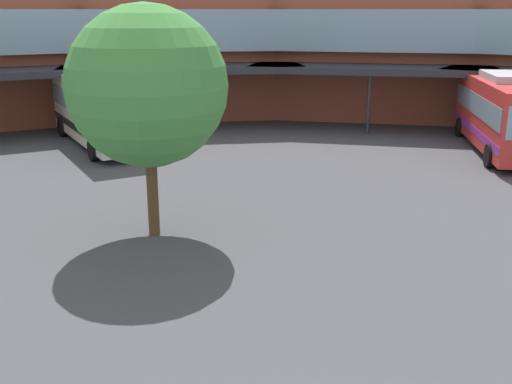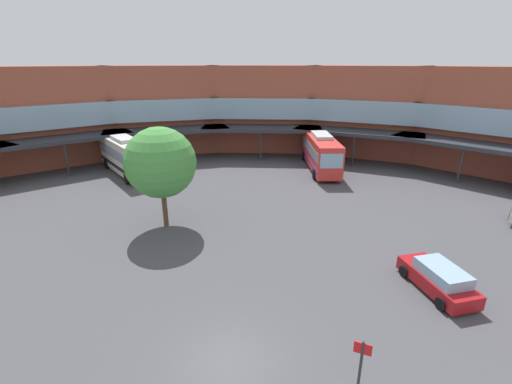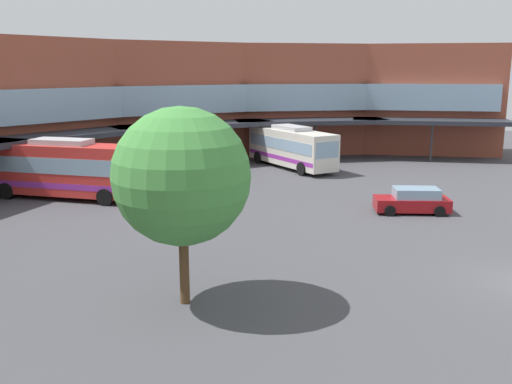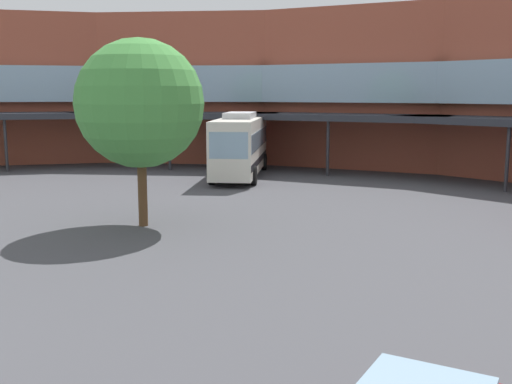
{
  "view_description": "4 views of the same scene",
  "coord_description": "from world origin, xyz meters",
  "px_view_note": "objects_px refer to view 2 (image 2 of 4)",
  "views": [
    {
      "loc": [
        0.91,
        -5.4,
        7.04
      ],
      "look_at": [
        -2.91,
        12.75,
        1.53
      ],
      "focal_mm": 43.02,
      "sensor_mm": 36.0,
      "label": 1
    },
    {
      "loc": [
        1.73,
        -10.96,
        11.44
      ],
      "look_at": [
        0.43,
        12.42,
        2.75
      ],
      "focal_mm": 24.81,
      "sensor_mm": 36.0,
      "label": 2
    },
    {
      "loc": [
        -23.86,
        3.43,
        8.55
      ],
      "look_at": [
        0.51,
        11.92,
        2.87
      ],
      "focal_mm": 39.41,
      "sensor_mm": 36.0,
      "label": 3
    },
    {
      "loc": [
        14.08,
        -0.88,
        5.23
      ],
      "look_at": [
        -1.34,
        13.88,
        1.76
      ],
      "focal_mm": 43.12,
      "sensor_mm": 36.0,
      "label": 4
    }
  ],
  "objects_px": {
    "bus_3": "(126,155)",
    "plaza_tree": "(160,163)",
    "parked_car": "(438,279)",
    "stop_sign_post": "(361,366)",
    "bus_2": "(321,151)"
  },
  "relations": [
    {
      "from": "bus_3",
      "to": "plaza_tree",
      "type": "xyz_separation_m",
      "value": [
        7.91,
        -12.4,
        2.77
      ]
    },
    {
      "from": "stop_sign_post",
      "to": "parked_car",
      "type": "bearing_deg",
      "value": 50.62
    },
    {
      "from": "bus_3",
      "to": "stop_sign_post",
      "type": "bearing_deg",
      "value": -4.89
    },
    {
      "from": "parked_car",
      "to": "plaza_tree",
      "type": "relative_size",
      "value": 0.65
    },
    {
      "from": "parked_car",
      "to": "plaza_tree",
      "type": "distance_m",
      "value": 18.51
    },
    {
      "from": "parked_car",
      "to": "plaza_tree",
      "type": "xyz_separation_m",
      "value": [
        -16.63,
        7.04,
        4.06
      ]
    },
    {
      "from": "parked_car",
      "to": "stop_sign_post",
      "type": "height_order",
      "value": "stop_sign_post"
    },
    {
      "from": "bus_2",
      "to": "bus_3",
      "type": "relative_size",
      "value": 1.18
    },
    {
      "from": "bus_3",
      "to": "parked_car",
      "type": "height_order",
      "value": "bus_3"
    },
    {
      "from": "bus_2",
      "to": "plaza_tree",
      "type": "relative_size",
      "value": 1.51
    },
    {
      "from": "bus_2",
      "to": "stop_sign_post",
      "type": "height_order",
      "value": "bus_2"
    },
    {
      "from": "plaza_tree",
      "to": "stop_sign_post",
      "type": "xyz_separation_m",
      "value": [
        11.02,
        -13.89,
        -3.15
      ]
    },
    {
      "from": "parked_car",
      "to": "stop_sign_post",
      "type": "bearing_deg",
      "value": 123.79
    },
    {
      "from": "bus_3",
      "to": "plaza_tree",
      "type": "height_order",
      "value": "plaza_tree"
    },
    {
      "from": "bus_3",
      "to": "parked_car",
      "type": "bearing_deg",
      "value": 10.97
    }
  ]
}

